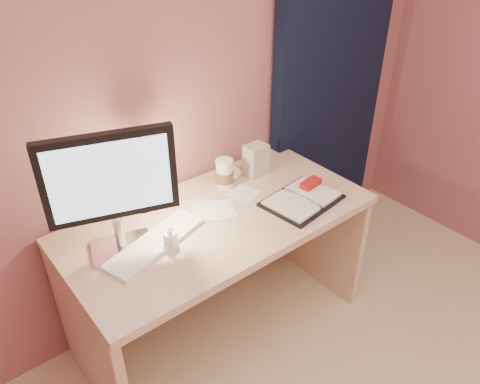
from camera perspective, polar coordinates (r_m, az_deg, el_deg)
room at (r=2.73m, az=9.81°, el=14.61°), size 3.50×3.50×3.50m
desk at (r=2.30m, az=-3.60°, el=-6.67°), size 1.40×0.70×0.73m
monitor at (r=1.81m, az=-15.41°, el=0.95°), size 0.48×0.24×0.53m
keyboard at (r=1.98m, az=-10.25°, el=-6.12°), size 0.50×0.27×0.02m
planner at (r=2.23m, az=7.63°, el=-0.76°), size 0.38×0.30×0.05m
paper_a at (r=2.27m, az=0.50°, el=-0.20°), size 0.16×0.16×0.00m
paper_b at (r=2.15m, az=-2.73°, el=-2.23°), size 0.21×0.21×0.00m
paper_c at (r=2.17m, az=-4.18°, el=-1.98°), size 0.18×0.18×0.00m
coffee_cup at (r=2.29m, az=-1.90°, el=2.21°), size 0.09×0.09×0.14m
bowl at (r=2.39m, az=-1.20°, el=2.17°), size 0.13×0.13×0.03m
lotion_bottle at (r=1.93m, az=-8.47°, el=-5.47°), size 0.06×0.06×0.10m
dark_jar at (r=2.18m, az=-12.07°, el=0.26°), size 0.13×0.13×0.18m
product_box at (r=2.39m, az=1.95°, el=3.92°), size 0.11×0.09×0.17m
desk_lamp at (r=2.04m, az=-9.54°, el=3.22°), size 0.10×0.24×0.39m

